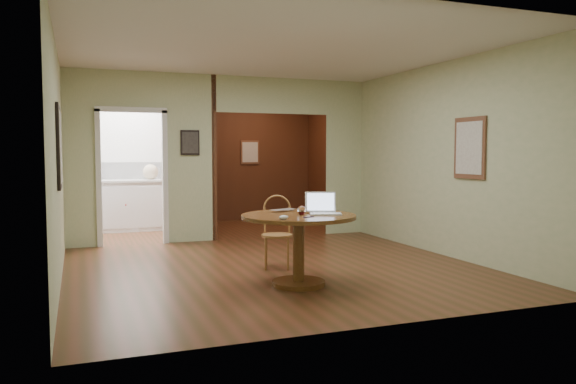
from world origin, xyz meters
name	(u,v)px	position (x,y,z in m)	size (l,w,h in m)	color
floor	(277,268)	(0.00, 0.00, 0.00)	(5.00, 5.00, 0.00)	#462B14
room_shell	(191,162)	(-0.47, 3.10, 1.29)	(5.20, 7.50, 5.00)	silver
dining_table	(299,233)	(-0.08, -0.92, 0.57)	(1.24, 1.24, 0.77)	brown
chair	(277,227)	(0.03, 0.08, 0.50)	(0.49, 0.49, 0.91)	#A17639
open_laptop	(323,208)	(0.19, -0.96, 0.84)	(0.40, 0.40, 0.24)	silver
closed_laptop	(286,211)	(-0.11, -0.59, 0.79)	(0.32, 0.20, 0.02)	#A9A9AE
mouse	(284,217)	(-0.40, -1.31, 0.80)	(0.11, 0.06, 0.05)	silver
wine_glass	(302,210)	(-0.06, -0.96, 0.82)	(0.09, 0.09, 0.10)	white
pen	(309,217)	(-0.08, -1.20, 0.78)	(0.01, 0.01, 0.13)	#0C0C55
kitchen_cabinet	(133,205)	(-1.35, 4.20, 0.47)	(2.06, 0.60, 0.94)	white
grocery_bag	(151,172)	(-1.02, 4.20, 1.08)	(0.28, 0.24, 0.28)	beige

